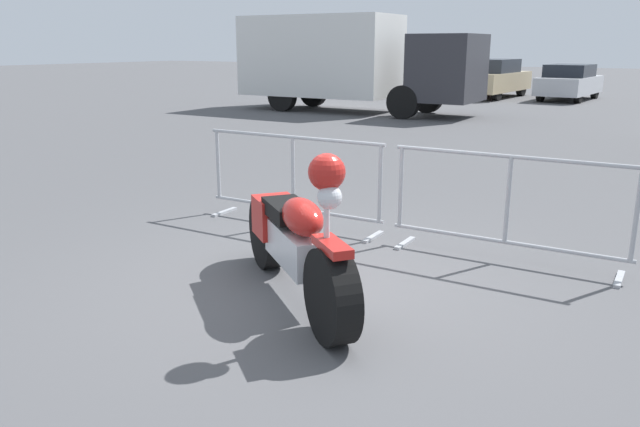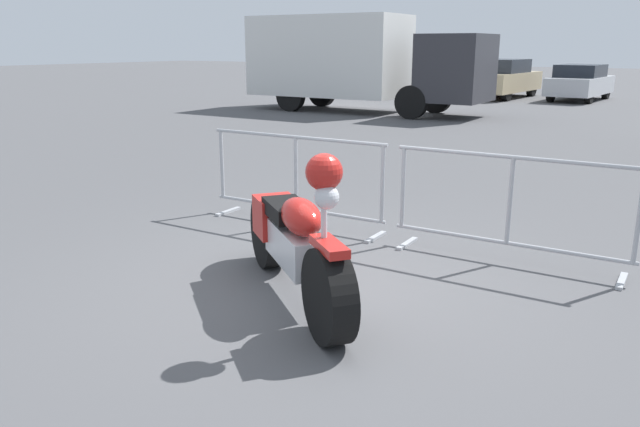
{
  "view_description": "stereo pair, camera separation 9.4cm",
  "coord_description": "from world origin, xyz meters",
  "px_view_note": "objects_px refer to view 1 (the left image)",
  "views": [
    {
      "loc": [
        2.75,
        -4.48,
        2.08
      ],
      "look_at": [
        0.02,
        0.02,
        0.65
      ],
      "focal_mm": 35.0,
      "sensor_mm": 36.0,
      "label": 1
    },
    {
      "loc": [
        2.83,
        -4.43,
        2.08
      ],
      "look_at": [
        0.02,
        0.02,
        0.65
      ],
      "focal_mm": 35.0,
      "sensor_mm": 36.0,
      "label": 2
    }
  ],
  "objects_px": {
    "parked_car_green": "(368,76)",
    "box_truck": "(345,59)",
    "parked_car_silver": "(569,82)",
    "crowd_barrier_near": "(293,179)",
    "crowd_barrier_far": "(507,207)",
    "motorcycle": "(295,240)",
    "parked_car_tan": "(491,78)",
    "parked_car_maroon": "(426,78)"
  },
  "relations": [
    {
      "from": "motorcycle",
      "to": "box_truck",
      "type": "bearing_deg",
      "value": 156.21
    },
    {
      "from": "crowd_barrier_far",
      "to": "parked_car_maroon",
      "type": "bearing_deg",
      "value": 113.95
    },
    {
      "from": "box_truck",
      "to": "parked_car_green",
      "type": "bearing_deg",
      "value": 111.82
    },
    {
      "from": "motorcycle",
      "to": "parked_car_silver",
      "type": "distance_m",
      "value": 22.0
    },
    {
      "from": "crowd_barrier_near",
      "to": "parked_car_tan",
      "type": "relative_size",
      "value": 0.51
    },
    {
      "from": "crowd_barrier_far",
      "to": "parked_car_green",
      "type": "height_order",
      "value": "parked_car_green"
    },
    {
      "from": "parked_car_maroon",
      "to": "parked_car_tan",
      "type": "bearing_deg",
      "value": -92.25
    },
    {
      "from": "motorcycle",
      "to": "crowd_barrier_far",
      "type": "distance_m",
      "value": 2.23
    },
    {
      "from": "motorcycle",
      "to": "parked_car_silver",
      "type": "relative_size",
      "value": 0.49
    },
    {
      "from": "motorcycle",
      "to": "parked_car_tan",
      "type": "bearing_deg",
      "value": 140.94
    },
    {
      "from": "parked_car_tan",
      "to": "crowd_barrier_far",
      "type": "bearing_deg",
      "value": -158.9
    },
    {
      "from": "parked_car_green",
      "to": "parked_car_silver",
      "type": "bearing_deg",
      "value": -86.57
    },
    {
      "from": "crowd_barrier_far",
      "to": "crowd_barrier_near",
      "type": "bearing_deg",
      "value": 180.0
    },
    {
      "from": "motorcycle",
      "to": "parked_car_maroon",
      "type": "xyz_separation_m",
      "value": [
        -7.65,
        21.9,
        0.17
      ]
    },
    {
      "from": "parked_car_green",
      "to": "parked_car_maroon",
      "type": "xyz_separation_m",
      "value": [
        2.94,
        -0.16,
        -0.0
      ]
    },
    {
      "from": "parked_car_green",
      "to": "parked_car_maroon",
      "type": "distance_m",
      "value": 2.94
    },
    {
      "from": "box_truck",
      "to": "parked_car_maroon",
      "type": "bearing_deg",
      "value": 93.05
    },
    {
      "from": "motorcycle",
      "to": "crowd_barrier_near",
      "type": "height_order",
      "value": "motorcycle"
    },
    {
      "from": "motorcycle",
      "to": "parked_car_tan",
      "type": "relative_size",
      "value": 0.43
    },
    {
      "from": "parked_car_maroon",
      "to": "parked_car_silver",
      "type": "distance_m",
      "value": 5.88
    },
    {
      "from": "crowd_barrier_near",
      "to": "crowd_barrier_far",
      "type": "distance_m",
      "value": 2.5
    },
    {
      "from": "crowd_barrier_near",
      "to": "parked_car_green",
      "type": "relative_size",
      "value": 0.57
    },
    {
      "from": "crowd_barrier_near",
      "to": "parked_car_green",
      "type": "xyz_separation_m",
      "value": [
        -9.34,
        20.21,
        0.13
      ]
    },
    {
      "from": "motorcycle",
      "to": "crowd_barrier_near",
      "type": "relative_size",
      "value": 0.85
    },
    {
      "from": "motorcycle",
      "to": "parked_car_maroon",
      "type": "bearing_deg",
      "value": 147.87
    },
    {
      "from": "box_truck",
      "to": "parked_car_silver",
      "type": "xyz_separation_m",
      "value": [
        5.36,
        8.27,
        -0.95
      ]
    },
    {
      "from": "crowd_barrier_far",
      "to": "parked_car_maroon",
      "type": "distance_m",
      "value": 21.94
    },
    {
      "from": "crowd_barrier_near",
      "to": "crowd_barrier_far",
      "type": "height_order",
      "value": "same"
    },
    {
      "from": "parked_car_tan",
      "to": "parked_car_green",
      "type": "bearing_deg",
      "value": 89.44
    },
    {
      "from": "crowd_barrier_near",
      "to": "parked_car_tan",
      "type": "height_order",
      "value": "parked_car_tan"
    },
    {
      "from": "parked_car_maroon",
      "to": "parked_car_tan",
      "type": "xyz_separation_m",
      "value": [
        2.94,
        -0.34,
        0.09
      ]
    },
    {
      "from": "crowd_barrier_near",
      "to": "parked_car_maroon",
      "type": "xyz_separation_m",
      "value": [
        -6.41,
        20.05,
        0.13
      ]
    },
    {
      "from": "box_truck",
      "to": "parked_car_maroon",
      "type": "xyz_separation_m",
      "value": [
        -0.51,
        8.24,
        -0.95
      ]
    },
    {
      "from": "parked_car_green",
      "to": "box_truck",
      "type": "bearing_deg",
      "value": -153.4
    },
    {
      "from": "box_truck",
      "to": "parked_car_green",
      "type": "distance_m",
      "value": 9.13
    },
    {
      "from": "crowd_barrier_near",
      "to": "crowd_barrier_far",
      "type": "bearing_deg",
      "value": 0.0
    },
    {
      "from": "parked_car_green",
      "to": "parked_car_silver",
      "type": "relative_size",
      "value": 1.0
    },
    {
      "from": "crowd_barrier_near",
      "to": "parked_car_tan",
      "type": "distance_m",
      "value": 20.02
    },
    {
      "from": "parked_car_tan",
      "to": "motorcycle",
      "type": "bearing_deg",
      "value": -163.4
    },
    {
      "from": "motorcycle",
      "to": "parked_car_tan",
      "type": "height_order",
      "value": "parked_car_tan"
    },
    {
      "from": "crowd_barrier_far",
      "to": "parked_car_green",
      "type": "distance_m",
      "value": 23.42
    },
    {
      "from": "parked_car_silver",
      "to": "parked_car_green",
      "type": "bearing_deg",
      "value": 93.43
    }
  ]
}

